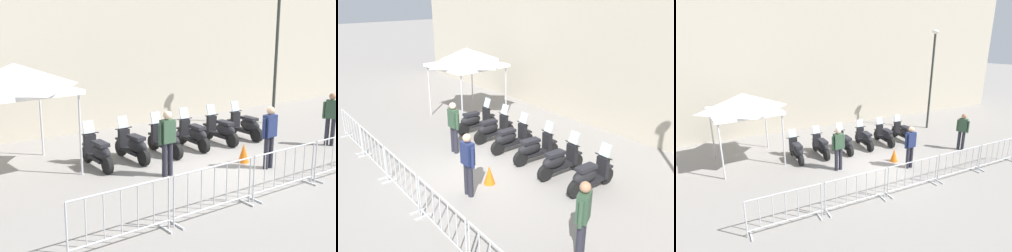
# 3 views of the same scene
# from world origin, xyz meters

# --- Properties ---
(ground_plane) EXTENTS (120.00, 120.00, 0.00)m
(ground_plane) POSITION_xyz_m (0.00, 0.00, 0.00)
(ground_plane) COLOR gray
(motorcycle_0) EXTENTS (0.58, 1.73, 1.24)m
(motorcycle_0) POSITION_xyz_m (-2.58, 2.36, 0.45)
(motorcycle_0) COLOR black
(motorcycle_0) RESTS_ON ground
(motorcycle_1) EXTENTS (0.56, 1.73, 1.24)m
(motorcycle_1) POSITION_xyz_m (-1.46, 2.26, 0.45)
(motorcycle_1) COLOR black
(motorcycle_1) RESTS_ON ground
(motorcycle_2) EXTENTS (0.57, 1.73, 1.24)m
(motorcycle_2) POSITION_xyz_m (-0.35, 2.09, 0.45)
(motorcycle_2) COLOR black
(motorcycle_2) RESTS_ON ground
(motorcycle_3) EXTENTS (0.63, 1.72, 1.24)m
(motorcycle_3) POSITION_xyz_m (0.76, 2.05, 0.45)
(motorcycle_3) COLOR black
(motorcycle_3) RESTS_ON ground
(motorcycle_4) EXTENTS (0.59, 1.72, 1.24)m
(motorcycle_4) POSITION_xyz_m (1.88, 1.89, 0.45)
(motorcycle_4) COLOR black
(motorcycle_4) RESTS_ON ground
(motorcycle_5) EXTENTS (0.58, 1.73, 1.24)m
(motorcycle_5) POSITION_xyz_m (2.99, 1.78, 0.45)
(motorcycle_5) COLOR black
(motorcycle_5) RESTS_ON ground
(barrier_segment_0) EXTENTS (2.08, 0.63, 1.07)m
(barrier_segment_0) POSITION_xyz_m (-4.53, -1.55, 0.52)
(barrier_segment_0) COLOR #B2B5B7
(barrier_segment_0) RESTS_ON ground
(barrier_segment_1) EXTENTS (2.08, 0.63, 1.07)m
(barrier_segment_1) POSITION_xyz_m (-2.37, -1.77, 0.52)
(barrier_segment_1) COLOR #B2B5B7
(barrier_segment_1) RESTS_ON ground
(barrier_segment_2) EXTENTS (2.08, 0.63, 1.07)m
(barrier_segment_2) POSITION_xyz_m (-0.20, -1.99, 0.52)
(barrier_segment_2) COLOR #B2B5B7
(barrier_segment_2) RESTS_ON ground
(barrier_segment_3) EXTENTS (2.08, 0.63, 1.07)m
(barrier_segment_3) POSITION_xyz_m (1.97, -2.21, 0.52)
(barrier_segment_3) COLOR #B2B5B7
(barrier_segment_3) RESTS_ON ground
(officer_near_row_end) EXTENTS (0.55, 0.24, 1.73)m
(officer_near_row_end) POSITION_xyz_m (-1.55, 0.65, 0.98)
(officer_near_row_end) COLOR #23232D
(officer_near_row_end) RESTS_ON ground
(officer_mid_plaza) EXTENTS (0.33, 0.52, 1.73)m
(officer_mid_plaza) POSITION_xyz_m (4.40, -0.56, 0.98)
(officer_mid_plaza) COLOR #23232D
(officer_mid_plaza) RESTS_ON ground
(officer_by_barriers) EXTENTS (0.55, 0.25, 1.73)m
(officer_by_barriers) POSITION_xyz_m (0.95, -0.68, 0.98)
(officer_by_barriers) COLOR #23232D
(officer_by_barriers) RESTS_ON ground
(canopy_tent) EXTENTS (2.57, 2.57, 2.91)m
(canopy_tent) POSITION_xyz_m (-4.33, 3.37, 2.52)
(canopy_tent) COLOR silver
(canopy_tent) RESTS_ON ground
(traffic_cone) EXTENTS (0.32, 0.32, 0.55)m
(traffic_cone) POSITION_xyz_m (0.86, 0.10, 0.28)
(traffic_cone) COLOR orange
(traffic_cone) RESTS_ON ground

